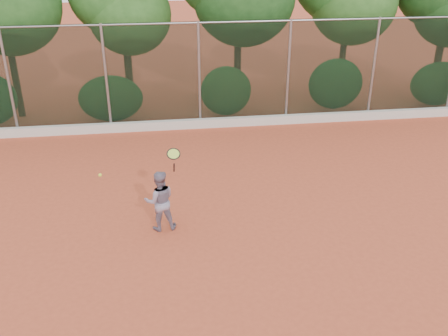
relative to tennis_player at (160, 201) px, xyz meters
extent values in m
plane|color=#BD4B2C|center=(1.48, -0.66, -0.71)|extent=(80.00, 80.00, 0.00)
cube|color=beige|center=(1.48, 6.16, -0.56)|extent=(24.00, 0.20, 0.30)
imported|color=gray|center=(0.00, 0.00, 0.00)|extent=(0.73, 0.59, 1.42)
cube|color=black|center=(1.48, 6.34, 1.04)|extent=(24.00, 0.01, 3.50)
cylinder|color=gray|center=(1.48, 6.34, 2.74)|extent=(24.00, 0.06, 0.06)
cylinder|color=gray|center=(-4.52, 6.34, 1.04)|extent=(0.09, 0.09, 3.50)
cylinder|color=gray|center=(-1.52, 6.34, 1.04)|extent=(0.09, 0.09, 3.50)
cylinder|color=gray|center=(1.48, 6.34, 1.04)|extent=(0.09, 0.09, 3.50)
cylinder|color=gray|center=(4.48, 6.34, 1.04)|extent=(0.09, 0.09, 3.50)
cylinder|color=gray|center=(7.48, 6.34, 1.04)|extent=(0.09, 0.09, 3.50)
cylinder|color=#3E2C17|center=(-4.82, 8.24, 0.74)|extent=(0.24, 0.24, 2.90)
ellipsoid|color=#39762D|center=(-4.62, 8.14, 3.19)|extent=(3.50, 2.90, 3.40)
cylinder|color=#3D2A17|center=(-0.92, 8.64, 0.49)|extent=(0.28, 0.28, 2.40)
ellipsoid|color=#2B5B1F|center=(-0.72, 8.54, 2.69)|extent=(2.90, 2.40, 2.80)
cylinder|color=#3A2316|center=(3.08, 8.34, 0.79)|extent=(0.26, 0.26, 3.00)
cylinder|color=#472F1B|center=(7.18, 8.54, 0.64)|extent=(0.24, 0.24, 2.70)
ellipsoid|color=#2C5D20|center=(7.38, 8.44, 2.99)|extent=(3.20, 2.70, 3.10)
cylinder|color=#462A1B|center=(10.88, 8.14, 0.54)|extent=(0.28, 0.28, 2.50)
ellipsoid|color=#306426|center=(-1.52, 7.14, 0.14)|extent=(2.20, 1.16, 1.60)
ellipsoid|color=#36712B|center=(2.48, 7.14, 0.24)|extent=(1.80, 1.04, 1.76)
ellipsoid|color=#2B6928|center=(6.48, 7.14, 0.34)|extent=(2.00, 1.10, 1.84)
ellipsoid|color=#2D6125|center=(10.48, 7.14, 0.19)|extent=(2.16, 1.12, 1.64)
cylinder|color=black|center=(0.35, -0.01, 0.79)|extent=(0.04, 0.19, 0.27)
torus|color=black|center=(0.35, -0.07, 1.14)|extent=(0.30, 0.27, 0.18)
cylinder|color=#C8E844|center=(0.35, -0.07, 1.14)|extent=(0.26, 0.22, 0.14)
sphere|color=#E0F938|center=(-1.18, -0.27, 0.85)|extent=(0.07, 0.07, 0.07)
camera|label=1|loc=(0.11, -9.69, 5.43)|focal=40.00mm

